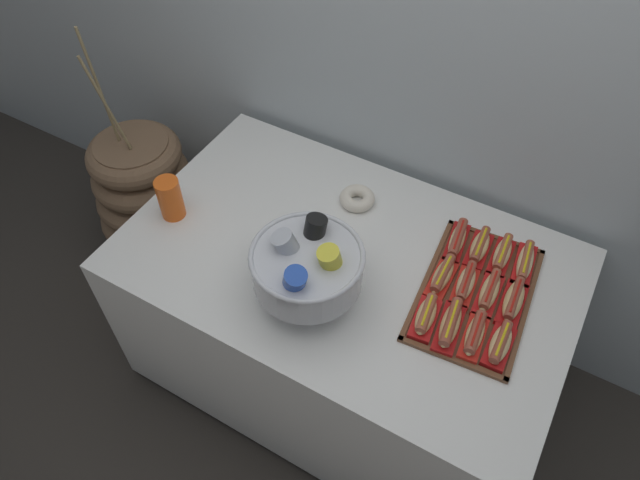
% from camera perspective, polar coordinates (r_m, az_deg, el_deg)
% --- Properties ---
extents(ground_plane, '(10.00, 10.00, 0.00)m').
position_cam_1_polar(ground_plane, '(2.57, 2.00, -12.26)').
color(ground_plane, '#38332D').
extents(back_wall, '(6.00, 0.10, 2.60)m').
position_cam_1_polar(back_wall, '(1.98, 11.16, 19.56)').
color(back_wall, '#B2BCC1').
rests_on(back_wall, ground_plane).
extents(buffet_table, '(1.49, 0.93, 0.75)m').
position_cam_1_polar(buffet_table, '(2.23, 2.27, -7.46)').
color(buffet_table, white).
rests_on(buffet_table, ground_plane).
extents(floor_vase, '(0.49, 0.49, 1.17)m').
position_cam_1_polar(floor_vase, '(2.87, -16.45, 4.04)').
color(floor_vase, brown).
rests_on(floor_vase, ground_plane).
extents(serving_tray, '(0.37, 0.55, 0.01)m').
position_cam_1_polar(serving_tray, '(1.91, 14.88, -5.10)').
color(serving_tray, brown).
rests_on(serving_tray, buffet_table).
extents(hot_dog_0, '(0.09, 0.16, 0.06)m').
position_cam_1_polar(hot_dog_0, '(1.79, 10.26, -7.30)').
color(hot_dog_0, red).
rests_on(hot_dog_0, serving_tray).
extents(hot_dog_1, '(0.09, 0.19, 0.06)m').
position_cam_1_polar(hot_dog_1, '(1.79, 12.56, -8.05)').
color(hot_dog_1, '#B21414').
rests_on(hot_dog_1, serving_tray).
extents(hot_dog_2, '(0.08, 0.17, 0.06)m').
position_cam_1_polar(hot_dog_2, '(1.79, 14.83, -8.89)').
color(hot_dog_2, red).
rests_on(hot_dog_2, serving_tray).
extents(hot_dog_3, '(0.07, 0.16, 0.06)m').
position_cam_1_polar(hot_dog_3, '(1.79, 17.13, -9.68)').
color(hot_dog_3, '#B21414').
rests_on(hot_dog_3, serving_tray).
extents(hot_dog_4, '(0.07, 0.17, 0.06)m').
position_cam_1_polar(hot_dog_4, '(1.89, 11.83, -3.45)').
color(hot_dog_4, red).
rests_on(hot_dog_4, serving_tray).
extents(hot_dog_5, '(0.08, 0.16, 0.06)m').
position_cam_1_polar(hot_dog_5, '(1.88, 13.99, -4.16)').
color(hot_dog_5, red).
rests_on(hot_dog_5, serving_tray).
extents(hot_dog_6, '(0.07, 0.18, 0.06)m').
position_cam_1_polar(hot_dog_6, '(1.88, 16.16, -4.90)').
color(hot_dog_6, red).
rests_on(hot_dog_6, serving_tray).
extents(hot_dog_7, '(0.08, 0.18, 0.06)m').
position_cam_1_polar(hot_dog_7, '(1.89, 18.30, -5.68)').
color(hot_dog_7, '#B21414').
rests_on(hot_dog_7, serving_tray).
extents(hot_dog_8, '(0.08, 0.19, 0.06)m').
position_cam_1_polar(hot_dog_8, '(2.00, 13.22, -0.01)').
color(hot_dog_8, '#B21414').
rests_on(hot_dog_8, serving_tray).
extents(hot_dog_9, '(0.08, 0.17, 0.06)m').
position_cam_1_polar(hot_dog_9, '(1.99, 15.26, -0.70)').
color(hot_dog_9, '#B21414').
rests_on(hot_dog_9, serving_tray).
extents(hot_dog_10, '(0.07, 0.17, 0.06)m').
position_cam_1_polar(hot_dog_10, '(1.99, 17.30, -1.38)').
color(hot_dog_10, '#B21414').
rests_on(hot_dog_10, serving_tray).
extents(hot_dog_11, '(0.08, 0.19, 0.06)m').
position_cam_1_polar(hot_dog_11, '(2.00, 19.33, -2.11)').
color(hot_dog_11, red).
rests_on(hot_dog_11, serving_tray).
extents(punch_bowl, '(0.34, 0.34, 0.27)m').
position_cam_1_polar(punch_bowl, '(1.73, -1.26, -2.61)').
color(punch_bowl, silver).
rests_on(punch_bowl, buffet_table).
extents(cup_stack, '(0.08, 0.08, 0.16)m').
position_cam_1_polar(cup_stack, '(2.08, -14.40, 3.95)').
color(cup_stack, '#EA5B19').
rests_on(cup_stack, buffet_table).
extents(donut, '(0.13, 0.13, 0.04)m').
position_cam_1_polar(donut, '(2.10, 3.64, 4.07)').
color(donut, silver).
rests_on(donut, buffet_table).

